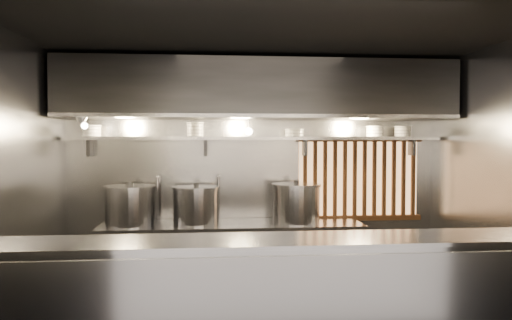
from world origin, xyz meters
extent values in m
plane|color=black|center=(0.00, 0.00, 2.80)|extent=(4.50, 4.50, 0.00)
plane|color=gray|center=(0.00, 1.50, 1.40)|extent=(4.50, 0.00, 4.50)
plane|color=gray|center=(-2.25, 0.00, 1.40)|extent=(0.00, 3.00, 3.00)
plane|color=gray|center=(2.25, 0.00, 1.40)|extent=(0.00, 3.00, 3.00)
cube|color=#9B9BA0|center=(0.00, -0.95, 0.55)|extent=(4.50, 0.50, 1.10)
cube|color=#9B9BA0|center=(0.00, -0.95, 1.11)|extent=(4.50, 0.56, 0.03)
cube|color=#9B9BA0|center=(-0.30, 1.13, 0.45)|extent=(3.00, 0.70, 0.90)
cube|color=#9B9BA0|center=(0.00, 1.32, 1.88)|extent=(4.40, 0.34, 0.04)
cube|color=#2D2D30|center=(0.00, 1.10, 2.42)|extent=(4.40, 0.80, 0.65)
cube|color=#9B9BA0|center=(0.00, 0.70, 2.12)|extent=(4.40, 0.03, 0.04)
cube|color=#F3B26D|center=(1.30, 1.48, 1.38)|extent=(1.50, 0.02, 0.92)
cube|color=brown|center=(1.30, 1.43, 1.87)|extent=(1.56, 0.06, 0.06)
cube|color=brown|center=(1.30, 1.43, 0.89)|extent=(1.56, 0.06, 0.06)
cube|color=brown|center=(0.61, 1.43, 1.38)|extent=(0.04, 0.04, 0.92)
cube|color=brown|center=(0.74, 1.43, 1.38)|extent=(0.04, 0.04, 0.92)
cube|color=brown|center=(0.86, 1.43, 1.38)|extent=(0.04, 0.04, 0.92)
cube|color=brown|center=(0.99, 1.43, 1.38)|extent=(0.04, 0.04, 0.92)
cube|color=brown|center=(1.11, 1.43, 1.38)|extent=(0.04, 0.04, 0.92)
cube|color=brown|center=(1.24, 1.43, 1.38)|extent=(0.04, 0.04, 0.92)
cube|color=brown|center=(1.36, 1.43, 1.38)|extent=(0.04, 0.04, 0.92)
cube|color=brown|center=(1.49, 1.43, 1.38)|extent=(0.04, 0.04, 0.92)
cube|color=brown|center=(1.61, 1.43, 1.38)|extent=(0.04, 0.04, 0.92)
cube|color=brown|center=(1.74, 1.43, 1.38)|extent=(0.04, 0.04, 0.92)
cube|color=brown|center=(1.86, 1.43, 1.38)|extent=(0.04, 0.04, 0.92)
cube|color=brown|center=(1.99, 1.43, 1.38)|extent=(0.05, 0.04, 0.92)
cylinder|color=silver|center=(-1.15, 1.45, 1.19)|extent=(0.03, 0.03, 0.48)
sphere|color=silver|center=(-1.15, 1.45, 1.43)|extent=(0.04, 0.04, 0.04)
cylinder|color=silver|center=(-1.15, 1.32, 1.43)|extent=(0.03, 0.26, 0.03)
sphere|color=silver|center=(-1.15, 1.19, 1.43)|extent=(0.04, 0.04, 0.04)
cylinder|color=silver|center=(-1.15, 1.19, 1.36)|extent=(0.03, 0.03, 0.14)
cylinder|color=silver|center=(-0.45, 1.45, 1.19)|extent=(0.03, 0.03, 0.48)
sphere|color=silver|center=(-0.45, 1.45, 1.43)|extent=(0.04, 0.04, 0.04)
cylinder|color=silver|center=(-0.45, 1.32, 1.43)|extent=(0.03, 0.26, 0.03)
sphere|color=silver|center=(-0.45, 1.19, 1.43)|extent=(0.04, 0.04, 0.04)
cylinder|color=silver|center=(-0.45, 1.19, 1.36)|extent=(0.03, 0.03, 0.14)
cone|color=#9B9BA0|center=(-1.90, 0.85, 2.07)|extent=(0.25, 0.27, 0.20)
sphere|color=#FFE0B2|center=(-1.87, 0.83, 2.01)|extent=(0.07, 0.07, 0.07)
cylinder|color=#2D2D30|center=(-1.90, 0.95, 2.15)|extent=(0.02, 0.22, 0.02)
cylinder|color=#2D2D30|center=(-0.10, 1.20, 2.04)|extent=(0.01, 0.01, 0.12)
sphere|color=#FFE0B2|center=(-0.10, 1.20, 1.96)|extent=(0.09, 0.09, 0.09)
cylinder|color=#9B9BA0|center=(-1.45, 1.11, 1.11)|extent=(0.70, 0.70, 0.42)
cylinder|color=#9B9BA0|center=(-1.45, 1.11, 1.33)|extent=(0.73, 0.73, 0.03)
cylinder|color=#2D2D30|center=(-1.45, 1.11, 1.37)|extent=(0.06, 0.06, 0.04)
cylinder|color=#9B9BA0|center=(-0.71, 1.13, 1.10)|extent=(0.58, 0.58, 0.40)
cylinder|color=#9B9BA0|center=(-0.71, 1.13, 1.31)|extent=(0.61, 0.61, 0.03)
cylinder|color=#2D2D30|center=(-0.71, 1.13, 1.35)|extent=(0.06, 0.06, 0.04)
cylinder|color=#9B9BA0|center=(0.45, 1.11, 1.11)|extent=(0.61, 0.61, 0.42)
cylinder|color=#9B9BA0|center=(0.45, 1.11, 1.34)|extent=(0.64, 0.64, 0.03)
cylinder|color=#2D2D30|center=(0.45, 1.11, 1.37)|extent=(0.06, 0.06, 0.04)
cylinder|color=white|center=(-1.91, 1.32, 1.92)|extent=(0.21, 0.21, 0.03)
cylinder|color=white|center=(-1.91, 1.32, 1.96)|extent=(0.21, 0.21, 0.03)
cylinder|color=white|center=(-1.91, 1.32, 2.00)|extent=(0.21, 0.21, 0.03)
cylinder|color=white|center=(-1.91, 1.32, 2.02)|extent=(0.22, 0.22, 0.01)
cylinder|color=white|center=(-0.72, 1.32, 1.92)|extent=(0.19, 0.19, 0.03)
cylinder|color=white|center=(-0.72, 1.32, 1.96)|extent=(0.19, 0.19, 0.03)
cylinder|color=white|center=(-0.72, 1.32, 2.00)|extent=(0.19, 0.19, 0.03)
cylinder|color=white|center=(-0.72, 1.32, 2.03)|extent=(0.19, 0.19, 0.03)
cylinder|color=white|center=(-0.72, 1.32, 2.06)|extent=(0.20, 0.20, 0.01)
cylinder|color=white|center=(0.46, 1.32, 1.92)|extent=(0.22, 0.22, 0.03)
cylinder|color=white|center=(0.46, 1.32, 1.96)|extent=(0.22, 0.22, 0.03)
cylinder|color=white|center=(0.46, 1.32, 1.99)|extent=(0.24, 0.24, 0.01)
cylinder|color=white|center=(1.45, 1.32, 1.92)|extent=(0.20, 0.20, 0.03)
cylinder|color=white|center=(1.45, 1.32, 1.96)|extent=(0.20, 0.20, 0.03)
cylinder|color=white|center=(1.45, 1.32, 2.00)|extent=(0.20, 0.20, 0.03)
cylinder|color=white|center=(1.45, 1.32, 2.02)|extent=(0.21, 0.21, 0.01)
cylinder|color=white|center=(1.80, 1.32, 1.92)|extent=(0.20, 0.20, 0.03)
cylinder|color=white|center=(1.80, 1.32, 1.96)|extent=(0.20, 0.20, 0.03)
cylinder|color=white|center=(1.80, 1.32, 2.00)|extent=(0.20, 0.20, 0.03)
cylinder|color=white|center=(1.80, 1.32, 2.02)|extent=(0.21, 0.21, 0.01)
camera|label=1|loc=(-0.57, -4.59, 1.86)|focal=35.00mm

